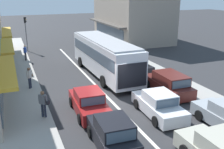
# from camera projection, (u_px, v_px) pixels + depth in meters

# --- Properties ---
(ground_plane) EXTENTS (140.00, 140.00, 0.00)m
(ground_plane) POSITION_uv_depth(u_px,v_px,m) (112.00, 102.00, 17.85)
(ground_plane) COLOR #2D2D30
(lane_centre_line) EXTENTS (0.20, 28.00, 0.01)m
(lane_centre_line) POSITION_uv_depth(u_px,v_px,m) (94.00, 83.00, 21.39)
(lane_centre_line) COLOR silver
(lane_centre_line) RESTS_ON ground
(sidewalk_left) EXTENTS (5.20, 44.00, 0.14)m
(sidewalk_left) POSITION_uv_depth(u_px,v_px,m) (4.00, 85.00, 20.74)
(sidewalk_left) COLOR #A39E96
(sidewalk_left) RESTS_ON ground
(kerb_right) EXTENTS (2.80, 44.00, 0.12)m
(kerb_right) POSITION_uv_depth(u_px,v_px,m) (148.00, 68.00, 25.33)
(kerb_right) COLOR #A39E96
(kerb_right) RESTS_ON ground
(building_right_far) EXTENTS (8.42, 13.61, 9.46)m
(building_right_far) POSITION_uv_depth(u_px,v_px,m) (132.00, 8.00, 38.92)
(building_right_far) COLOR gray
(building_right_far) RESTS_ON ground
(city_bus) EXTENTS (2.89, 10.90, 3.23)m
(city_bus) POSITION_uv_depth(u_px,v_px,m) (104.00, 54.00, 23.00)
(city_bus) COLOR silver
(city_bus) RESTS_ON ground
(hatchback_behind_bus_near) EXTENTS (1.96, 3.78, 1.54)m
(hatchback_behind_bus_near) POSITION_uv_depth(u_px,v_px,m) (113.00, 134.00, 12.54)
(hatchback_behind_bus_near) COLOR black
(hatchback_behind_bus_near) RESTS_ON ground
(sedan_adjacent_lane_trail) EXTENTS (2.02, 4.27, 1.47)m
(sedan_adjacent_lane_trail) POSITION_uv_depth(u_px,v_px,m) (159.00, 105.00, 15.79)
(sedan_adjacent_lane_trail) COLOR silver
(sedan_adjacent_lane_trail) RESTS_ON ground
(sedan_behind_bus_mid) EXTENTS (2.02, 4.26, 1.47)m
(sedan_behind_bus_mid) POSITION_uv_depth(u_px,v_px,m) (89.00, 103.00, 16.09)
(sedan_behind_bus_mid) COLOR maroon
(sedan_behind_bus_mid) RESTS_ON ground
(parked_wagon_kerb_second) EXTENTS (1.99, 4.53, 1.58)m
(parked_wagon_kerb_second) POSITION_uv_depth(u_px,v_px,m) (169.00, 84.00, 19.10)
(parked_wagon_kerb_second) COLOR #561E19
(parked_wagon_kerb_second) RESTS_ON ground
(parked_sedan_kerb_third) EXTENTS (1.99, 4.25, 1.47)m
(parked_sedan_kerb_third) POSITION_uv_depth(u_px,v_px,m) (135.00, 65.00, 24.22)
(parked_sedan_kerb_third) COLOR black
(parked_sedan_kerb_third) RESTS_ON ground
(parked_sedan_kerb_rear) EXTENTS (2.01, 4.26, 1.47)m
(parked_sedan_kerb_rear) POSITION_uv_depth(u_px,v_px,m) (111.00, 51.00, 29.62)
(parked_sedan_kerb_rear) COLOR silver
(parked_sedan_kerb_rear) RESTS_ON ground
(traffic_light_downstreet) EXTENTS (0.33, 0.24, 4.20)m
(traffic_light_downstreet) POSITION_uv_depth(u_px,v_px,m) (26.00, 28.00, 31.79)
(traffic_light_downstreet) COLOR gray
(traffic_light_downstreet) RESTS_ON ground
(pedestrian_with_handbag_near) EXTENTS (0.60, 0.51, 1.63)m
(pedestrian_with_handbag_near) POSITION_uv_depth(u_px,v_px,m) (43.00, 102.00, 15.15)
(pedestrian_with_handbag_near) COLOR #232838
(pedestrian_with_handbag_near) RESTS_ON sidewalk_left
(pedestrian_browsing_midblock) EXTENTS (0.47, 0.63, 1.63)m
(pedestrian_browsing_midblock) POSITION_uv_depth(u_px,v_px,m) (29.00, 76.00, 19.69)
(pedestrian_browsing_midblock) COLOR #232838
(pedestrian_browsing_midblock) RESTS_ON sidewalk_left
(pedestrian_far_walker) EXTENTS (0.35, 0.53, 1.63)m
(pedestrian_far_walker) POSITION_uv_depth(u_px,v_px,m) (25.00, 52.00, 27.62)
(pedestrian_far_walker) COLOR #333338
(pedestrian_far_walker) RESTS_ON sidewalk_left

